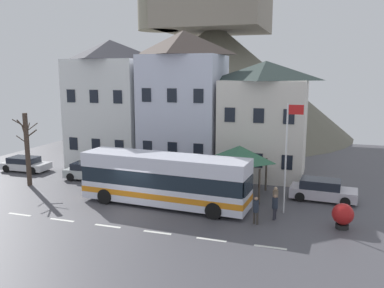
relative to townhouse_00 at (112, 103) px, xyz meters
The scene contains 17 objects.
ground_plane 15.16m from the townhouse_00, 58.64° to the right, with size 40.00×60.00×0.07m.
townhouse_00 is the anchor object (origin of this frame).
townhouse_01 7.05m from the townhouse_00, ahead, with size 6.58×5.74×11.93m.
townhouse_02 13.96m from the townhouse_00, ahead, with size 6.58×6.54×9.38m.
hilltop_castle 22.16m from the townhouse_00, 79.75° to the left, with size 37.05×37.05×23.05m.
transit_bus 13.89m from the townhouse_00, 47.26° to the right, with size 11.15×3.19×3.30m.
bus_shelter 14.75m from the townhouse_00, 24.92° to the right, with size 3.60×3.60×3.52m.
parked_car_00 7.62m from the townhouse_00, 79.88° to the right, with size 4.21×2.08×1.35m.
parked_car_01 9.21m from the townhouse_00, 140.17° to the right, with size 4.08×2.02×1.23m.
parked_car_02 20.12m from the townhouse_00, 16.42° to the right, with size 4.39×2.23×1.42m.
pedestrian_00 19.43m from the townhouse_00, 36.59° to the right, with size 0.31×0.31×1.60m.
pedestrian_01 19.60m from the townhouse_00, 32.31° to the right, with size 0.34×0.34×1.51m.
pedestrian_02 18.72m from the townhouse_00, 28.35° to the right, with size 0.34×0.34×1.53m.
public_bench 14.34m from the townhouse_00, 16.77° to the right, with size 1.69×0.48×0.87m.
flagpole 18.87m from the townhouse_00, 28.17° to the right, with size 0.95×0.10×6.68m.
harbour_buoy 22.87m from the townhouse_00, 27.77° to the right, with size 1.17×1.17×1.42m.
bare_tree_00 9.34m from the townhouse_00, 106.27° to the right, with size 1.53×2.00×5.51m.
Camera 1 is at (11.00, -20.82, 8.47)m, focal length 37.51 mm.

